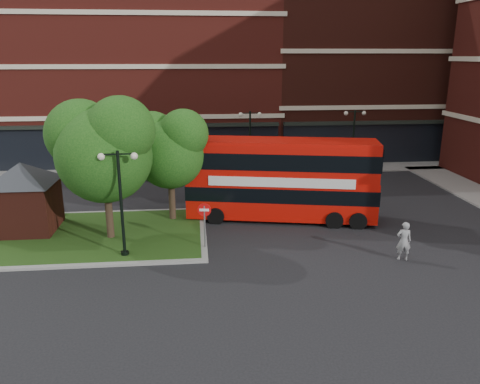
{
  "coord_description": "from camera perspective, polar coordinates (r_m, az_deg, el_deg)",
  "views": [
    {
      "loc": [
        -2.19,
        -20.05,
        8.95
      ],
      "look_at": [
        0.16,
        3.56,
        2.0
      ],
      "focal_mm": 35.0,
      "sensor_mm": 36.0,
      "label": 1
    }
  ],
  "objects": [
    {
      "name": "lamp_island",
      "position": [
        21.42,
        -14.32,
        -0.81
      ],
      "size": [
        1.72,
        0.36,
        5.0
      ],
      "color": "black",
      "rests_on": "ground"
    },
    {
      "name": "traffic_island",
      "position": [
        25.38,
        -18.6,
        -5.06
      ],
      "size": [
        12.6,
        7.6,
        0.15
      ],
      "color": "gray",
      "rests_on": "ground"
    },
    {
      "name": "kiosk",
      "position": [
        26.46,
        -24.91,
        0.25
      ],
      "size": [
        6.51,
        6.51,
        3.6
      ],
      "color": "#471911",
      "rests_on": "traffic_island"
    },
    {
      "name": "lamp_far_left",
      "position": [
        35.34,
        1.22,
        6.34
      ],
      "size": [
        1.72,
        0.36,
        5.0
      ],
      "color": "black",
      "rests_on": "ground"
    },
    {
      "name": "car_white",
      "position": [
        38.71,
        11.54,
        3.56
      ],
      "size": [
        3.88,
        1.8,
        1.23
      ],
      "primitive_type": "imported",
      "rotation": [
        0.0,
        0.0,
        1.43
      ],
      "color": "white",
      "rests_on": "ground"
    },
    {
      "name": "pavement_far",
      "position": [
        37.68,
        -2.19,
        2.66
      ],
      "size": [
        44.0,
        3.0,
        0.12
      ],
      "primitive_type": "cube",
      "color": "slate",
      "rests_on": "ground"
    },
    {
      "name": "terrace_far_right",
      "position": [
        46.95,
        14.99,
        14.63
      ],
      "size": [
        18.0,
        12.0,
        16.0
      ],
      "primitive_type": "cube",
      "color": "#471911",
      "rests_on": "ground"
    },
    {
      "name": "bus",
      "position": [
        26.04,
        5.08,
        2.16
      ],
      "size": [
        10.67,
        4.44,
        3.97
      ],
      "rotation": [
        0.0,
        0.0,
        -0.21
      ],
      "color": "red",
      "rests_on": "ground"
    },
    {
      "name": "car_silver",
      "position": [
        35.57,
        -8.49,
        2.77
      ],
      "size": [
        4.28,
        1.78,
        1.45
      ],
      "primitive_type": "imported",
      "rotation": [
        0.0,
        0.0,
        1.59
      ],
      "color": "#ADB0B5",
      "rests_on": "ground"
    },
    {
      "name": "ground",
      "position": [
        22.07,
        0.51,
        -7.6
      ],
      "size": [
        120.0,
        120.0,
        0.0
      ],
      "primitive_type": "plane",
      "color": "black",
      "rests_on": "ground"
    },
    {
      "name": "tree_island_west",
      "position": [
        23.43,
        -16.5,
        5.43
      ],
      "size": [
        5.4,
        4.71,
        7.21
      ],
      "color": "#2D2116",
      "rests_on": "ground"
    },
    {
      "name": "no_entry_sign",
      "position": [
        22.08,
        -4.35,
        -3.02
      ],
      "size": [
        0.64,
        0.17,
        2.32
      ],
      "rotation": [
        0.0,
        0.0,
        -0.18
      ],
      "color": "slate",
      "rests_on": "ground"
    },
    {
      "name": "tree_island_east",
      "position": [
        25.59,
        -8.73,
        5.53
      ],
      "size": [
        4.46,
        3.9,
        6.29
      ],
      "color": "#2D2116",
      "rests_on": "ground"
    },
    {
      "name": "lamp_far_right",
      "position": [
        37.15,
        13.64,
        6.38
      ],
      "size": [
        1.72,
        0.36,
        5.0
      ],
      "color": "black",
      "rests_on": "ground"
    },
    {
      "name": "terrace_far_left",
      "position": [
        44.48,
        -13.56,
        13.37
      ],
      "size": [
        26.0,
        12.0,
        14.0
      ],
      "primitive_type": "cube",
      "color": "maroon",
      "rests_on": "ground"
    },
    {
      "name": "woman",
      "position": [
        22.43,
        19.34,
        -5.66
      ],
      "size": [
        0.73,
        0.54,
        1.82
      ],
      "primitive_type": "imported",
      "rotation": [
        0.0,
        0.0,
        2.97
      ],
      "color": "gray",
      "rests_on": "ground"
    }
  ]
}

